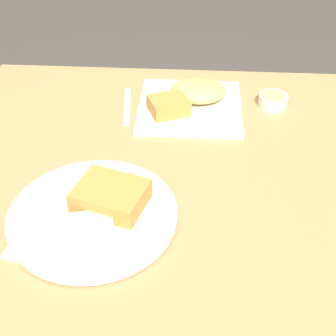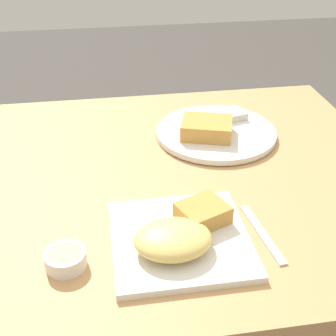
{
  "view_description": "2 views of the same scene",
  "coord_description": "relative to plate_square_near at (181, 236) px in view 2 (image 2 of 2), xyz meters",
  "views": [
    {
      "loc": [
        -0.03,
        0.76,
        1.35
      ],
      "look_at": [
        0.01,
        0.03,
        0.77
      ],
      "focal_mm": 50.0,
      "sensor_mm": 36.0,
      "label": 1
    },
    {
      "loc": [
        -0.15,
        -0.88,
        1.32
      ],
      "look_at": [
        -0.01,
        -0.03,
        0.78
      ],
      "focal_mm": 50.0,
      "sensor_mm": 36.0,
      "label": 2
    }
  ],
  "objects": [
    {
      "name": "menu_card",
      "position": [
        0.21,
        0.41,
        -0.02
      ],
      "size": [
        0.19,
        0.25,
        0.0
      ],
      "rotation": [
        0.0,
        0.0,
        -0.2
      ],
      "color": "silver",
      "rests_on": "dining_table"
    },
    {
      "name": "butter_knife",
      "position": [
        0.16,
        0.0,
        -0.02
      ],
      "size": [
        0.04,
        0.18,
        0.0
      ],
      "rotation": [
        0.0,
        0.0,
        1.68
      ],
      "color": "silver",
      "rests_on": "dining_table"
    },
    {
      "name": "plate_square_near",
      "position": [
        0.0,
        0.0,
        0.0
      ],
      "size": [
        0.25,
        0.25,
        0.06
      ],
      "color": "white",
      "rests_on": "dining_table"
    },
    {
      "name": "sauce_ramekin",
      "position": [
        -0.2,
        -0.02,
        -0.01
      ],
      "size": [
        0.07,
        0.07,
        0.03
      ],
      "color": "white",
      "rests_on": "dining_table"
    },
    {
      "name": "plate_oval_far",
      "position": [
        0.16,
        0.4,
        -0.0
      ],
      "size": [
        0.31,
        0.31,
        0.05
      ],
      "color": "white",
      "rests_on": "menu_card"
    },
    {
      "name": "dining_table",
      "position": [
        0.02,
        0.24,
        -0.1
      ],
      "size": [
        1.05,
        0.9,
        0.75
      ],
      "color": "tan",
      "rests_on": "ground_plane"
    }
  ]
}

